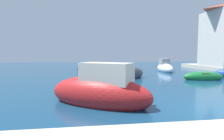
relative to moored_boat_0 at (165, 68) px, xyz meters
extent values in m
ellipsoid|color=white|center=(0.00, -0.04, -0.10)|extent=(1.73, 4.18, 1.23)
cube|color=gray|center=(0.03, 0.28, 0.67)|extent=(1.03, 1.44, 0.79)
ellipsoid|color=#3F3F47|center=(-5.98, -5.54, -0.06)|extent=(4.27, 3.23, 1.37)
cube|color=brown|center=(-5.98, -5.54, 0.39)|extent=(1.28, 1.46, 0.08)
ellipsoid|color=#197233|center=(0.17, -7.15, -0.19)|extent=(3.29, 1.43, 0.88)
cube|color=brown|center=(0.17, -7.15, 0.11)|extent=(0.74, 0.86, 0.08)
ellipsoid|color=#B21E1E|center=(-8.70, -13.26, -0.01)|extent=(4.83, 4.00, 1.55)
cube|color=beige|center=(-8.39, -13.46, 0.89)|extent=(2.31, 2.02, 0.87)
ellipsoid|color=#1E479E|center=(-8.39, 0.39, -0.12)|extent=(4.20, 2.58, 1.16)
cube|color=brown|center=(-8.39, 0.39, 0.27)|extent=(1.10, 1.24, 0.08)
camera|label=1|loc=(-9.22, -21.10, 1.72)|focal=30.26mm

